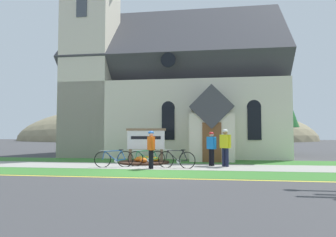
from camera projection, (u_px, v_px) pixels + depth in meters
The scene contains 16 objects.
ground at pixel (165, 162), 15.76m from camera, with size 140.00×140.00×0.00m, color #3D3D3F.
sidewalk_slab at pixel (156, 166), 13.83m from camera, with size 32.00×2.65×0.01m, color #99968E.
grass_verge at pixel (145, 173), 11.41m from camera, with size 32.00×2.25×0.01m, color #38722D.
church_lawn at pixel (165, 161), 16.45m from camera, with size 24.00×2.65×0.01m, color #38722D.
curb_paint_stripe at pixel (136, 178), 10.15m from camera, with size 28.00×0.16×0.01m, color yellow.
church_building at pixel (168, 91), 21.97m from camera, with size 14.69×10.36×13.59m.
church_sign at pixel (146, 140), 15.70m from camera, with size 2.10×0.18×1.79m.
flower_bed at pixel (144, 162), 15.29m from camera, with size 2.54×2.54×0.34m.
bicycle_yellow at pixel (147, 158), 14.01m from camera, with size 1.64×0.67×0.79m.
bicycle_red at pixel (177, 159), 13.11m from camera, with size 1.69×0.40×0.84m.
bicycle_black at pixel (114, 159), 13.49m from camera, with size 1.65×0.61×0.82m.
cyclist_in_blue_jersey at pixel (151, 147), 12.87m from camera, with size 0.40×0.72×1.61m.
cyclist_in_yellow_jersey at pixel (211, 146), 14.05m from camera, with size 0.46×0.61×1.59m.
cyclist_in_orange_jersey at pixel (225, 145), 13.70m from camera, with size 0.50×0.54×1.70m.
roadside_conifer at pixel (277, 96), 22.50m from camera, with size 3.08×3.08×6.69m.
distant_hill at pixel (163, 140), 74.67m from camera, with size 72.21×46.95×18.25m, color #847A5B.
Camera 1 is at (2.39, -11.68, 1.47)m, focal length 32.18 mm.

